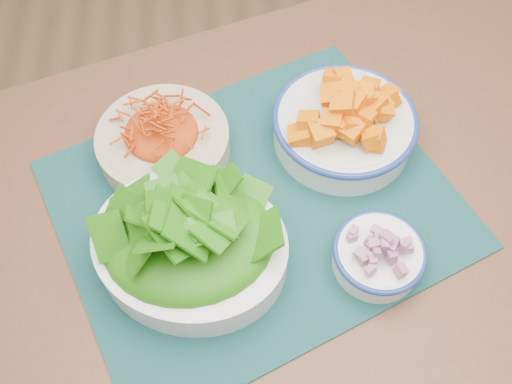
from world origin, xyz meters
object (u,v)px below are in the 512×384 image
onion_bowl (379,253)px  lettuce_bowl (189,239)px  carrot_bowl (163,138)px  squash_bowl (345,119)px  placemat (256,203)px  table (295,223)px

onion_bowl → lettuce_bowl: bearing=173.4°
carrot_bowl → squash_bowl: bearing=0.4°
carrot_bowl → placemat: bearing=-38.1°
placemat → lettuce_bowl: bearing=-161.6°
carrot_bowl → lettuce_bowl: size_ratio=0.77×
carrot_bowl → lettuce_bowl: (0.04, -0.19, 0.02)m
placemat → onion_bowl: bearing=-58.4°
placemat → squash_bowl: bearing=13.6°
placemat → lettuce_bowl: size_ratio=1.70×
table → onion_bowl: size_ratio=9.70×
carrot_bowl → squash_bowl: (0.29, 0.00, 0.01)m
table → onion_bowl: bearing=-73.6°
lettuce_bowl → carrot_bowl: bearing=122.1°
table → placemat: size_ratio=2.40×
onion_bowl → squash_bowl: bearing=92.9°
squash_bowl → lettuce_bowl: 0.31m
table → lettuce_bowl: 0.25m
table → squash_bowl: (0.08, 0.09, 0.16)m
squash_bowl → onion_bowl: bearing=-87.1°
placemat → squash_bowl: 0.19m
squash_bowl → placemat: bearing=-143.7°
table → carrot_bowl: 0.27m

